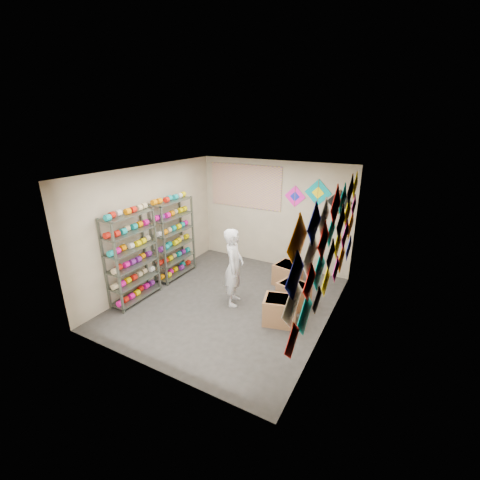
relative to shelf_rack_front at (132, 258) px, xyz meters
The scene contains 12 objects.
ground 2.19m from the shelf_rack_front, 25.53° to the left, with size 4.50×4.50×0.00m, color #2C2926.
room_walls 2.09m from the shelf_rack_front, 25.53° to the left, with size 4.50×4.50×4.50m.
shelf_rack_front is the anchor object (origin of this frame).
shelf_rack_back 1.30m from the shelf_rack_front, 90.00° to the left, with size 0.40×1.10×1.90m, color #4C5147.
string_spools 0.66m from the shelf_rack_front, 90.00° to the left, with size 0.12×2.36×0.12m.
kite_wall_display 3.91m from the shelf_rack_front, 12.46° to the left, with size 0.06×4.33×2.05m.
back_wall_kites 4.34m from the shelf_rack_front, 46.94° to the left, with size 1.60×0.02×0.77m.
poster 3.40m from the shelf_rack_front, 72.35° to the left, with size 2.00×0.01×1.10m, color #83479A.
shopkeeper 2.09m from the shelf_rack_front, 24.67° to the left, with size 0.56×0.69×1.62m, color silver.
carton_a 3.14m from the shelf_rack_front, 12.76° to the left, with size 0.60×0.50×0.50m, color #8D603D.
carton_b 3.38m from the shelf_rack_front, 24.95° to the left, with size 0.58×0.47×0.47m, color #8D603D.
carton_c 3.45m from the shelf_rack_front, 40.57° to the left, with size 0.52×0.57×0.49m, color #8D603D.
Camera 1 is at (3.03, -5.06, 3.54)m, focal length 24.00 mm.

